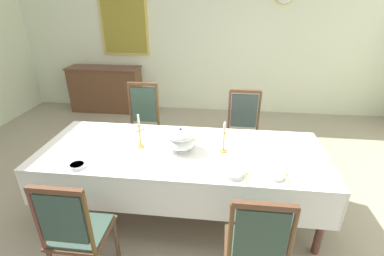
{
  "coord_description": "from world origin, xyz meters",
  "views": [
    {
      "loc": [
        0.39,
        -2.7,
        2.19
      ],
      "look_at": [
        0.1,
        -0.19,
        0.99
      ],
      "focal_mm": 26.18,
      "sensor_mm": 36.0,
      "label": 1
    }
  ],
  "objects_px": {
    "chair_south_b": "(256,247)",
    "bowl_far_left": "(77,165)",
    "sideboard": "(106,89)",
    "chair_north_b": "(243,132)",
    "framed_painting": "(124,23)",
    "soup_tureen": "(181,139)",
    "bowl_near_left": "(275,176)",
    "spoon_primary": "(287,176)",
    "bowl_near_right": "(233,174)",
    "bowl_far_right": "(136,128)",
    "candlestick_east": "(224,140)",
    "dining_table": "(181,156)",
    "chair_north_a": "(143,125)",
    "chair_south_a": "(76,231)",
    "candlestick_west": "(140,134)",
    "spoon_secondary": "(246,174)"
  },
  "relations": [
    {
      "from": "sideboard",
      "to": "framed_painting",
      "type": "height_order",
      "value": "framed_painting"
    },
    {
      "from": "spoon_primary",
      "to": "spoon_secondary",
      "type": "distance_m",
      "value": 0.35
    },
    {
      "from": "chair_north_b",
      "to": "bowl_near_right",
      "type": "xyz_separation_m",
      "value": [
        -0.17,
        -1.35,
        0.24
      ]
    },
    {
      "from": "bowl_far_right",
      "to": "spoon_primary",
      "type": "distance_m",
      "value": 1.74
    },
    {
      "from": "dining_table",
      "to": "soup_tureen",
      "type": "height_order",
      "value": "soup_tureen"
    },
    {
      "from": "sideboard",
      "to": "dining_table",
      "type": "bearing_deg",
      "value": 125.06
    },
    {
      "from": "framed_painting",
      "to": "spoon_primary",
      "type": "bearing_deg",
      "value": -53.71
    },
    {
      "from": "dining_table",
      "to": "candlestick_west",
      "type": "relative_size",
      "value": 7.93
    },
    {
      "from": "chair_north_b",
      "to": "bowl_far_left",
      "type": "relative_size",
      "value": 7.4
    },
    {
      "from": "bowl_near_left",
      "to": "candlestick_west",
      "type": "bearing_deg",
      "value": 163.23
    },
    {
      "from": "bowl_near_left",
      "to": "bowl_near_right",
      "type": "distance_m",
      "value": 0.36
    },
    {
      "from": "candlestick_west",
      "to": "spoon_secondary",
      "type": "relative_size",
      "value": 2.01
    },
    {
      "from": "candlestick_west",
      "to": "chair_south_a",
      "type": "bearing_deg",
      "value": -105.56
    },
    {
      "from": "chair_south_b",
      "to": "bowl_near_right",
      "type": "distance_m",
      "value": 0.61
    },
    {
      "from": "chair_north_b",
      "to": "candlestick_west",
      "type": "height_order",
      "value": "candlestick_west"
    },
    {
      "from": "bowl_far_right",
      "to": "framed_painting",
      "type": "height_order",
      "value": "framed_painting"
    },
    {
      "from": "chair_south_b",
      "to": "spoon_primary",
      "type": "bearing_deg",
      "value": 63.06
    },
    {
      "from": "sideboard",
      "to": "chair_north_b",
      "type": "bearing_deg",
      "value": 144.61
    },
    {
      "from": "dining_table",
      "to": "chair_south_b",
      "type": "relative_size",
      "value": 2.71
    },
    {
      "from": "chair_south_a",
      "to": "chair_north_a",
      "type": "bearing_deg",
      "value": 90.0
    },
    {
      "from": "chair_north_b",
      "to": "bowl_far_left",
      "type": "bearing_deg",
      "value": 41.15
    },
    {
      "from": "candlestick_east",
      "to": "bowl_near_left",
      "type": "relative_size",
      "value": 2.17
    },
    {
      "from": "spoon_primary",
      "to": "chair_south_a",
      "type": "bearing_deg",
      "value": -159.44
    },
    {
      "from": "chair_south_b",
      "to": "bowl_far_left",
      "type": "relative_size",
      "value": 7.1
    },
    {
      "from": "soup_tureen",
      "to": "bowl_near_left",
      "type": "height_order",
      "value": "soup_tureen"
    },
    {
      "from": "chair_north_a",
      "to": "chair_south_a",
      "type": "bearing_deg",
      "value": 90.0
    },
    {
      "from": "chair_north_a",
      "to": "framed_painting",
      "type": "xyz_separation_m",
      "value": [
        -0.88,
        2.15,
        1.14
      ]
    },
    {
      "from": "chair_south_a",
      "to": "framed_painting",
      "type": "distance_m",
      "value": 4.29
    },
    {
      "from": "chair_north_b",
      "to": "bowl_near_left",
      "type": "height_order",
      "value": "chair_north_b"
    },
    {
      "from": "sideboard",
      "to": "candlestick_west",
      "type": "bearing_deg",
      "value": 118.96
    },
    {
      "from": "chair_south_b",
      "to": "bowl_near_right",
      "type": "bearing_deg",
      "value": 107.65
    },
    {
      "from": "chair_north_b",
      "to": "spoon_primary",
      "type": "height_order",
      "value": "chair_north_b"
    },
    {
      "from": "chair_north_a",
      "to": "soup_tureen",
      "type": "relative_size",
      "value": 3.74
    },
    {
      "from": "bowl_far_right",
      "to": "bowl_far_left",
      "type": "bearing_deg",
      "value": -109.48
    },
    {
      "from": "dining_table",
      "to": "spoon_primary",
      "type": "distance_m",
      "value": 1.04
    },
    {
      "from": "chair_north_b",
      "to": "sideboard",
      "type": "height_order",
      "value": "chair_north_b"
    },
    {
      "from": "candlestick_east",
      "to": "bowl_near_right",
      "type": "bearing_deg",
      "value": -77.66
    },
    {
      "from": "bowl_near_left",
      "to": "chair_north_a",
      "type": "bearing_deg",
      "value": 139.32
    },
    {
      "from": "sideboard",
      "to": "chair_south_b",
      "type": "bearing_deg",
      "value": 125.28
    },
    {
      "from": "sideboard",
      "to": "chair_south_a",
      "type": "bearing_deg",
      "value": 109.13
    },
    {
      "from": "bowl_far_right",
      "to": "spoon_primary",
      "type": "bearing_deg",
      "value": -25.93
    },
    {
      "from": "soup_tureen",
      "to": "sideboard",
      "type": "height_order",
      "value": "soup_tureen"
    },
    {
      "from": "chair_north_a",
      "to": "candlestick_east",
      "type": "distance_m",
      "value": 1.49
    },
    {
      "from": "spoon_primary",
      "to": "sideboard",
      "type": "xyz_separation_m",
      "value": [
        -2.97,
        3.2,
        -0.33
      ]
    },
    {
      "from": "soup_tureen",
      "to": "spoon_primary",
      "type": "height_order",
      "value": "soup_tureen"
    },
    {
      "from": "chair_south_a",
      "to": "soup_tureen",
      "type": "xyz_separation_m",
      "value": [
        0.68,
        0.94,
        0.35
      ]
    },
    {
      "from": "candlestick_west",
      "to": "candlestick_east",
      "type": "bearing_deg",
      "value": 0.0
    },
    {
      "from": "dining_table",
      "to": "bowl_near_right",
      "type": "bearing_deg",
      "value": -38.57
    },
    {
      "from": "dining_table",
      "to": "chair_north_a",
      "type": "xyz_separation_m",
      "value": [
        -0.68,
        0.94,
        -0.13
      ]
    },
    {
      "from": "dining_table",
      "to": "spoon_secondary",
      "type": "relative_size",
      "value": 15.97
    }
  ]
}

